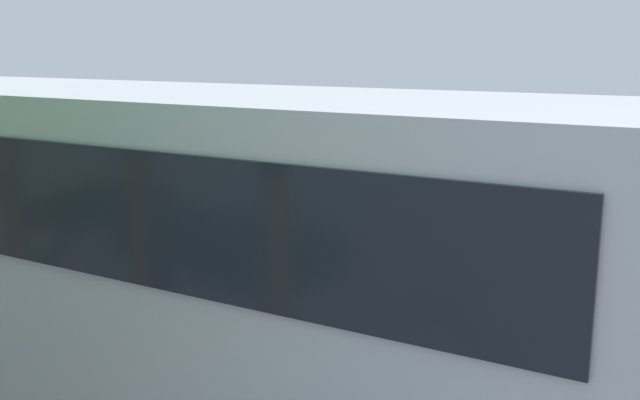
{
  "coord_description": "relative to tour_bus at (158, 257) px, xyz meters",
  "views": [
    {
      "loc": [
        -6.1,
        10.49,
        3.63
      ],
      "look_at": [
        -0.29,
        -0.12,
        1.1
      ],
      "focal_mm": 41.14,
      "sensor_mm": 36.0,
      "label": 1
    }
  ],
  "objects": [
    {
      "name": "spectator_right",
      "position": [
        1.39,
        -2.81,
        -0.56
      ],
      "size": [
        0.58,
        0.38,
        1.82
      ],
      "color": "black",
      "rests_on": "ground_plane"
    },
    {
      "name": "tour_bus",
      "position": [
        0.0,
        0.0,
        0.0
      ],
      "size": [
        10.09,
        2.85,
        3.25
      ],
      "color": "silver",
      "rests_on": "ground_plane"
    },
    {
      "name": "traffic_cone",
      "position": [
        2.41,
        -9.57,
        -1.34
      ],
      "size": [
        0.34,
        0.34,
        0.63
      ],
      "color": "orange",
      "rests_on": "ground_plane"
    },
    {
      "name": "spectator_far_left",
      "position": [
        -1.92,
        -2.76,
        -0.64
      ],
      "size": [
        0.58,
        0.34,
        1.7
      ],
      "color": "#473823",
      "rests_on": "ground_plane"
    },
    {
      "name": "parked_motorcycle_silver",
      "position": [
        0.97,
        -2.07,
        -1.16
      ],
      "size": [
        2.05,
        0.58,
        0.99
      ],
      "color": "black",
      "rests_on": "ground_plane"
    },
    {
      "name": "stunt_motorcycle",
      "position": [
        4.45,
        -8.27,
        -1.03
      ],
      "size": [
        1.88,
        1.09,
        1.23
      ],
      "color": "black",
      "rests_on": "ground_plane"
    },
    {
      "name": "spectator_left",
      "position": [
        -0.72,
        -2.54,
        -0.56
      ],
      "size": [
        0.57,
        0.32,
        1.81
      ],
      "color": "#473823",
      "rests_on": "ground_plane"
    },
    {
      "name": "bay_line_c",
      "position": [
        2.15,
        -5.93,
        -1.64
      ],
      "size": [
        0.21,
        3.87,
        0.01
      ],
      "color": "white",
      "rests_on": "ground_plane"
    },
    {
      "name": "ground_plane",
      "position": [
        1.46,
        -5.27,
        -1.64
      ],
      "size": [
        80.0,
        80.0,
        0.0
      ],
      "primitive_type": "plane",
      "color": "#4C4C51"
    },
    {
      "name": "bay_line_d",
      "position": [
        4.98,
        -5.93,
        -1.64
      ],
      "size": [
        0.23,
        4.32,
        0.01
      ],
      "color": "white",
      "rests_on": "ground_plane"
    },
    {
      "name": "bay_line_b",
      "position": [
        -0.68,
        -5.93,
        -1.64
      ],
      "size": [
        0.24,
        4.63,
        0.01
      ],
      "color": "white",
      "rests_on": "ground_plane"
    },
    {
      "name": "spectator_centre",
      "position": [
        0.3,
        -2.93,
        -0.66
      ],
      "size": [
        0.57,
        0.39,
        1.66
      ],
      "color": "black",
      "rests_on": "ground_plane"
    },
    {
      "name": "bay_line_a",
      "position": [
        -3.51,
        -5.93,
        -1.64
      ],
      "size": [
        0.24,
        4.69,
        0.01
      ],
      "color": "white",
      "rests_on": "ground_plane"
    }
  ]
}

